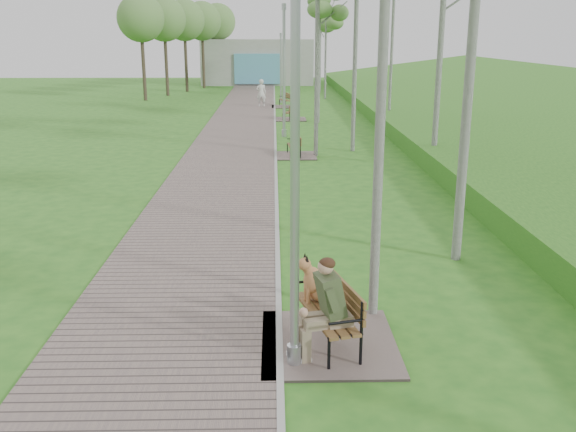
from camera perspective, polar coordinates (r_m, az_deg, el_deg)
name	(u,v)px	position (r m, az deg, el deg)	size (l,w,h in m)	color
ground	(279,324)	(10.46, -0.81, -9.56)	(120.00, 120.00, 0.00)	#2A651E
walkway	(239,130)	(31.31, -4.39, 7.65)	(3.50, 67.00, 0.04)	#6C5C57
kerb	(275,130)	(31.27, -1.16, 7.69)	(0.10, 67.00, 0.05)	#999993
embankment	(533,134)	(32.14, 20.94, 6.83)	(14.00, 70.00, 1.60)	#4E942A
building_north	(258,62)	(60.49, -2.71, 13.53)	(10.00, 5.20, 4.00)	#9E9E99
bench_main	(323,315)	(9.59, 3.12, -8.79)	(2.01, 2.23, 1.75)	#6C5C57
bench_second	(294,152)	(24.47, 0.53, 5.75)	(1.60, 1.78, 0.98)	#6C5C57
bench_third	(290,116)	(35.13, 0.20, 8.86)	(1.63, 1.81, 1.00)	#6C5C57
bench_far	(285,104)	(41.31, -0.28, 9.94)	(1.73, 1.92, 1.06)	#6C5C57
lamp_post_near	(295,192)	(8.35, 0.62, 2.17)	(0.21, 0.21, 5.39)	#A1A3A9
lamp_post_second	(284,76)	(28.91, -0.36, 12.32)	(0.22, 0.22, 5.75)	#A1A3A9
lamp_post_third	(281,71)	(43.59, -0.64, 12.79)	(0.18, 0.18, 4.53)	#A1A3A9
pedestrian_near	(261,93)	(41.37, -2.39, 10.87)	(0.63, 0.41, 1.73)	silver
birch_far_c	(326,5)	(46.37, 3.43, 18.22)	(2.31, 2.31, 8.12)	silver
birch_distant_a	(320,8)	(51.67, 2.90, 18.01)	(2.45, 2.45, 8.15)	silver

